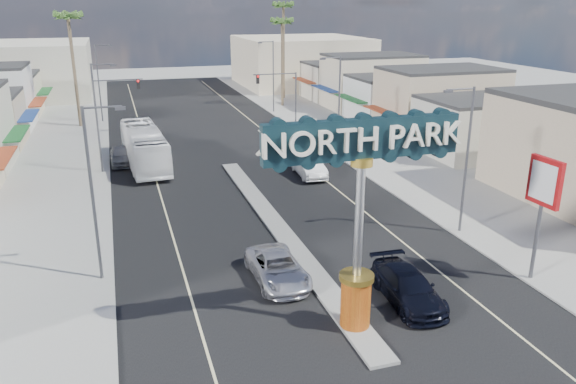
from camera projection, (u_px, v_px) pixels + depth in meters
ground at (227, 163)px, 49.97m from camera, size 160.00×160.00×0.00m
road at (227, 163)px, 49.97m from camera, size 20.00×120.00×0.01m
median_island at (278, 227)px, 35.48m from camera, size 1.30×30.00×0.16m
sidewalk_left at (59, 176)px, 46.00m from camera, size 8.00×120.00×0.12m
sidewalk_right at (370, 150)px, 53.91m from camera, size 8.00×120.00×0.12m
storefront_row_right at (401, 95)px, 67.54m from camera, size 12.00×42.00×6.00m
backdrop_far_left at (20, 70)px, 83.16m from camera, size 20.00×20.00×8.00m
backdrop_far_right at (301, 61)px, 95.58m from camera, size 20.00×20.00×8.00m
gateway_sign at (360, 201)px, 22.74m from camera, size 8.20×1.50×9.15m
traffic_signal_left at (113, 96)px, 58.66m from camera, size 5.09×0.45×6.00m
traffic_signal_right at (281, 88)px, 63.85m from camera, size 5.09×0.45×6.00m
streetlight_l_near at (95, 186)px, 27.32m from camera, size 2.03×0.22×9.00m
streetlight_l_mid at (98, 113)px, 45.40m from camera, size 2.03×0.22×9.00m
streetlight_l_far at (100, 79)px, 65.29m from camera, size 2.03×0.22×9.00m
streetlight_r_near at (465, 154)px, 33.21m from camera, size 2.03×0.22×9.00m
streetlight_r_mid at (338, 100)px, 51.29m from camera, size 2.03×0.22×9.00m
streetlight_r_far at (272, 73)px, 71.18m from camera, size 2.03×0.22×9.00m
palm_left_far at (68, 22)px, 60.69m from camera, size 2.60×2.60×13.10m
palm_right_mid at (282, 26)px, 73.74m from camera, size 2.60×2.60×12.10m
palm_right_far at (283, 11)px, 79.16m from camera, size 2.60×2.60×14.10m
suv_left at (278, 268)px, 28.56m from camera, size 2.50×5.29×1.46m
suv_right at (408, 287)px, 26.58m from camera, size 2.43×5.40×1.54m
car_parked_left at (121, 156)px, 49.23m from camera, size 2.01×4.71×1.59m
car_parked_right at (308, 165)px, 46.01m from camera, size 2.09×5.35×1.74m
city_bus at (144, 147)px, 48.61m from camera, size 3.57×12.36×3.40m
bank_pylon_sign at (544, 189)px, 27.37m from camera, size 0.37×2.00×6.36m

